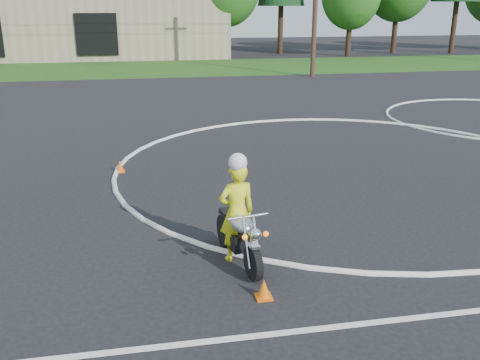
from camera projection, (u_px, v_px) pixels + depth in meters
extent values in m
plane|color=black|center=(397.00, 207.00, 11.38)|extent=(120.00, 120.00, 0.00)
cube|color=#1E4714|center=(215.00, 67.00, 36.56)|extent=(120.00, 10.00, 0.02)
torus|color=silver|center=(345.00, 166.00, 14.17)|extent=(12.12, 12.12, 0.12)
cube|color=silver|center=(327.00, 328.00, 7.11)|extent=(8.00, 0.12, 0.01)
cylinder|color=black|center=(253.00, 263.00, 8.28)|extent=(0.21, 0.58, 0.57)
cylinder|color=black|center=(225.00, 231.00, 9.47)|extent=(0.21, 0.58, 0.57)
cube|color=black|center=(237.00, 239.00, 8.89)|extent=(0.36, 0.56, 0.29)
ellipsoid|color=#B3B3B8|center=(241.00, 223.00, 8.61)|extent=(0.45, 0.66, 0.27)
cube|color=black|center=(231.00, 215.00, 9.04)|extent=(0.34, 0.61, 0.10)
cylinder|color=silver|center=(246.00, 242.00, 8.22)|extent=(0.10, 0.35, 0.77)
cylinder|color=white|center=(257.00, 241.00, 8.28)|extent=(0.10, 0.35, 0.77)
cube|color=white|center=(254.00, 246.00, 8.17)|extent=(0.17, 0.23, 0.05)
cylinder|color=white|center=(248.00, 216.00, 8.28)|extent=(0.66, 0.15, 0.03)
sphere|color=white|center=(256.00, 234.00, 8.03)|extent=(0.17, 0.17, 0.17)
sphere|color=orange|center=(245.00, 237.00, 8.00)|extent=(0.09, 0.09, 0.09)
sphere|color=orange|center=(266.00, 234.00, 8.12)|extent=(0.09, 0.09, 0.09)
cylinder|color=white|center=(238.00, 234.00, 9.31)|extent=(0.21, 0.77, 0.08)
imported|color=yellow|center=(237.00, 212.00, 8.80)|extent=(0.68, 0.51, 1.69)
sphere|color=silver|center=(238.00, 162.00, 8.48)|extent=(0.30, 0.30, 0.30)
cone|color=#DF5E0B|center=(264.00, 289.00, 7.80)|extent=(0.22, 0.22, 0.30)
cube|color=#DF5E0B|center=(264.00, 297.00, 7.84)|extent=(0.24, 0.24, 0.03)
cone|color=#DF5E0B|center=(120.00, 166.00, 13.69)|extent=(0.22, 0.22, 0.30)
cube|color=#DF5E0B|center=(120.00, 171.00, 13.73)|extent=(0.24, 0.24, 0.03)
cube|color=black|center=(97.00, 34.00, 39.08)|extent=(3.00, 0.16, 3.00)
cylinder|color=#382619|center=(227.00, 37.00, 42.94)|extent=(0.44, 0.44, 3.24)
cylinder|color=#382619|center=(280.00, 30.00, 45.59)|extent=(0.44, 0.44, 3.96)
cylinder|color=#382619|center=(349.00, 38.00, 43.85)|extent=(0.44, 0.44, 2.88)
cylinder|color=#382619|center=(394.00, 32.00, 46.50)|extent=(0.44, 0.44, 3.60)
cylinder|color=#382619|center=(454.00, 28.00, 46.35)|extent=(0.44, 0.44, 4.32)
cylinder|color=#382619|center=(176.00, 39.00, 43.22)|extent=(0.44, 0.44, 2.88)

